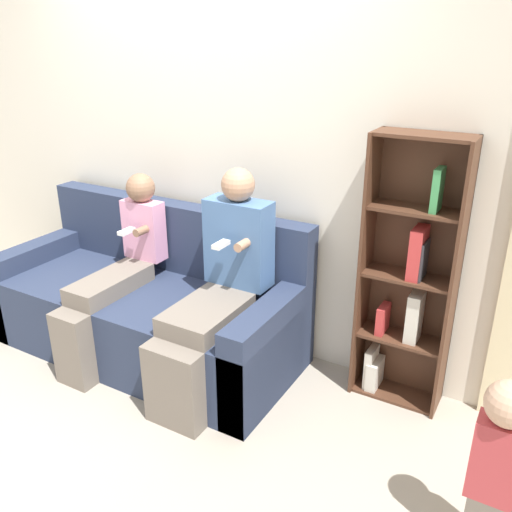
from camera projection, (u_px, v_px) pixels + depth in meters
ground_plane at (118, 399)px, 3.16m from camera, size 14.00×14.00×0.00m
back_wall at (208, 151)px, 3.48m from camera, size 10.00×0.06×2.55m
couch at (148, 308)px, 3.56m from camera, size 2.04×0.87×0.94m
adult_seated at (217, 286)px, 3.06m from camera, size 0.39×0.83×1.28m
child_seated at (115, 271)px, 3.41m from camera, size 0.28×0.85×1.15m
toddler_standing at (497, 461)px, 2.07m from camera, size 0.19×0.18×0.82m
bookshelf at (408, 282)px, 2.95m from camera, size 0.50×0.23×1.53m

